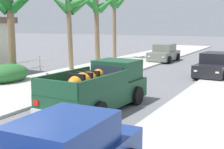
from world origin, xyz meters
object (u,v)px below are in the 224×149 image
at_px(pickup_truck, 99,89).
at_px(palm_tree_left_back, 72,7).
at_px(car_right_mid, 215,66).
at_px(palm_tree_left_fore, 114,3).
at_px(hedge_bush, 8,74).
at_px(palm_tree_right_mid, 97,6).
at_px(car_right_near, 164,53).
at_px(palm_tree_left_mid, 9,7).

bearing_deg(pickup_truck, palm_tree_left_back, 129.85).
xyz_separation_m(car_right_mid, palm_tree_left_fore, (-10.04, 5.78, 4.47)).
distance_m(pickup_truck, hedge_bush, 7.63).
distance_m(palm_tree_left_fore, hedge_bush, 14.20).
bearing_deg(palm_tree_right_mid, car_right_near, 53.00).
xyz_separation_m(pickup_truck, palm_tree_left_fore, (-7.37, 15.77, 4.37)).
bearing_deg(hedge_bush, palm_tree_right_mid, 86.47).
bearing_deg(palm_tree_left_mid, palm_tree_right_mid, 84.59).
bearing_deg(pickup_truck, palm_tree_left_fore, 115.05).
distance_m(car_right_near, palm_tree_left_back, 10.10).
bearing_deg(pickup_truck, palm_tree_left_mid, 158.52).
height_order(pickup_truck, palm_tree_left_fore, palm_tree_left_fore).
distance_m(pickup_truck, palm_tree_left_fore, 17.94).
distance_m(palm_tree_left_mid, palm_tree_left_back, 5.12).
xyz_separation_m(pickup_truck, palm_tree_left_mid, (-7.50, 2.95, 3.41)).
relative_size(pickup_truck, palm_tree_left_fore, 0.85).
bearing_deg(car_right_mid, pickup_truck, -105.01).
xyz_separation_m(palm_tree_left_fore, palm_tree_right_mid, (0.67, -4.36, -0.50)).
relative_size(palm_tree_left_back, hedge_bush, 1.96).
relative_size(palm_tree_left_fore, hedge_bush, 2.23).
bearing_deg(palm_tree_left_back, palm_tree_right_mid, 90.26).
distance_m(palm_tree_right_mid, palm_tree_left_back, 3.41).
distance_m(car_right_near, palm_tree_right_mid, 7.58).
distance_m(car_right_mid, palm_tree_right_mid, 10.28).
bearing_deg(palm_tree_left_fore, palm_tree_left_mid, -90.58).
distance_m(pickup_truck, car_right_mid, 10.34).
bearing_deg(palm_tree_left_mid, car_right_near, 71.01).
bearing_deg(palm_tree_left_mid, hedge_bush, -68.36).
bearing_deg(car_right_near, hedge_bush, -107.35).
distance_m(car_right_mid, palm_tree_left_back, 10.26).
relative_size(pickup_truck, palm_tree_left_back, 0.97).
distance_m(car_right_mid, hedge_bush, 12.53).
height_order(palm_tree_left_fore, palm_tree_left_mid, palm_tree_left_fore).
distance_m(palm_tree_left_mid, hedge_bush, 3.73).
xyz_separation_m(pickup_truck, palm_tree_left_back, (-6.68, 8.01, 3.62)).
bearing_deg(hedge_bush, car_right_near, 72.65).
xyz_separation_m(pickup_truck, palm_tree_right_mid, (-6.70, 11.41, 3.86)).
relative_size(palm_tree_right_mid, palm_tree_left_back, 1.06).
xyz_separation_m(palm_tree_left_fore, palm_tree_left_back, (0.69, -7.76, -0.75)).
distance_m(car_right_mid, palm_tree_left_mid, 12.86).
height_order(palm_tree_left_back, hedge_bush, palm_tree_left_back).
xyz_separation_m(car_right_near, palm_tree_left_back, (-3.87, -8.56, 3.72)).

